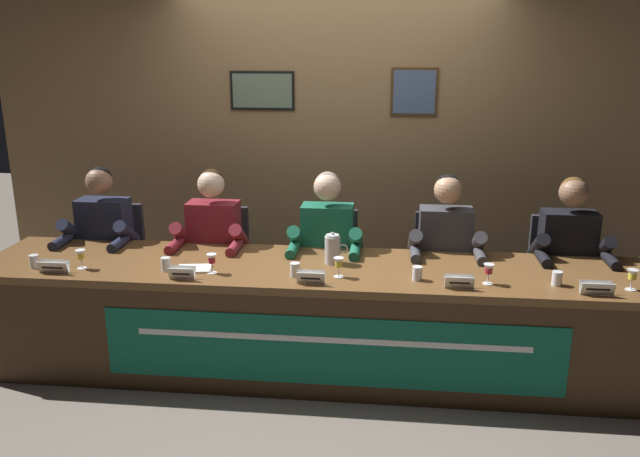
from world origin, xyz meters
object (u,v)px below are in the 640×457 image
(chair_far_left, at_px, (115,266))
(nameplate_right, at_px, (459,282))
(nameplate_left, at_px, (182,273))
(chair_far_right, at_px, (558,283))
(chair_right, at_px, (441,279))
(conference_table, at_px, (318,304))
(water_cup_right, at_px, (417,274))
(panelist_far_right, at_px, (569,255))
(document_stack_left, at_px, (194,269))
(panelist_far_left, at_px, (101,240))
(juice_glass_center, at_px, (339,264))
(nameplate_center, at_px, (311,277))
(juice_glass_left, at_px, (212,260))
(juice_glass_right, at_px, (489,270))
(juice_glass_far_left, at_px, (81,256))
(water_cup_far_right, at_px, (557,279))
(nameplate_far_right, at_px, (597,288))
(chair_center, at_px, (329,275))
(water_cup_far_left, at_px, (34,262))
(panelist_center, at_px, (326,247))
(water_cup_left, at_px, (166,265))
(panelist_right, at_px, (445,251))
(water_cup_center, at_px, (295,270))
(panelist_left, at_px, (211,243))
(juice_glass_far_right, at_px, (632,276))
(chair_left, at_px, (220,270))
(water_pitcher_central, at_px, (333,249))
(nameplate_far_left, at_px, (54,267))

(chair_far_left, relative_size, nameplate_right, 5.46)
(nameplate_left, bearing_deg, chair_far_right, 20.73)
(chair_right, bearing_deg, conference_table, -138.70)
(water_cup_right, height_order, panelist_far_right, panelist_far_right)
(chair_far_left, relative_size, document_stack_left, 3.95)
(panelist_far_left, distance_m, juice_glass_center, 1.87)
(nameplate_center, bearing_deg, juice_glass_left, 169.61)
(juice_glass_right, bearing_deg, juice_glass_far_left, -179.89)
(nameplate_right, height_order, water_cup_far_right, water_cup_far_right)
(chair_far_left, bearing_deg, document_stack_left, -40.99)
(conference_table, bearing_deg, nameplate_center, -96.44)
(nameplate_center, bearing_deg, nameplate_far_right, 0.07)
(juice_glass_right, distance_m, panelist_far_right, 0.87)
(panelist_far_right, bearing_deg, juice_glass_right, -135.74)
(juice_glass_far_left, relative_size, chair_center, 0.14)
(water_cup_far_left, distance_m, document_stack_left, 1.02)
(juice_glass_left, relative_size, water_cup_right, 1.46)
(panelist_center, bearing_deg, water_cup_left, -148.36)
(water_cup_far_left, xyz_separation_m, document_stack_left, (1.01, 0.08, -0.03))
(panelist_right, height_order, document_stack_left, panelist_right)
(water_cup_far_left, bearing_deg, nameplate_left, -5.65)
(juice_glass_far_left, relative_size, chair_right, 0.14)
(juice_glass_left, bearing_deg, water_cup_center, 0.16)
(panelist_left, bearing_deg, nameplate_far_right, -16.33)
(panelist_left, relative_size, document_stack_left, 5.36)
(juice_glass_right, relative_size, juice_glass_far_right, 1.00)
(panelist_far_left, distance_m, nameplate_far_right, 3.33)
(chair_far_left, relative_size, panelist_far_right, 0.74)
(chair_left, relative_size, water_cup_far_right, 10.80)
(water_pitcher_central, bearing_deg, panelist_left, 159.61)
(water_cup_left, bearing_deg, water_cup_center, -0.89)
(chair_left, bearing_deg, water_cup_far_left, -139.65)
(nameplate_left, height_order, chair_far_right, chair_far_right)
(conference_table, bearing_deg, nameplate_far_left, -173.59)
(panelist_far_left, height_order, chair_far_right, panelist_far_left)
(water_cup_center, distance_m, chair_far_right, 1.97)
(juice_glass_center, xyz_separation_m, chair_right, (0.69, 0.78, -0.36))
(nameplate_left, height_order, juice_glass_right, juice_glass_right)
(chair_center, distance_m, water_pitcher_central, 0.65)
(nameplate_right, height_order, juice_glass_far_right, juice_glass_far_right)
(water_cup_left, distance_m, water_cup_far_right, 2.37)
(panelist_center, bearing_deg, nameplate_far_right, -23.86)
(nameplate_left, xyz_separation_m, chair_right, (1.62, 0.92, -0.32))
(chair_left, xyz_separation_m, water_pitcher_central, (0.90, -0.53, 0.37))
(water_cup_far_left, bearing_deg, juice_glass_left, 1.34)
(panelist_far_left, xyz_separation_m, nameplate_far_right, (3.25, -0.71, 0.04))
(chair_left, height_order, panelist_far_right, panelist_far_right)
(water_cup_center, bearing_deg, water_pitcher_central, 52.00)
(conference_table, distance_m, panelist_left, 1.00)
(water_cup_far_left, xyz_separation_m, chair_far_right, (3.43, 0.83, -0.32))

